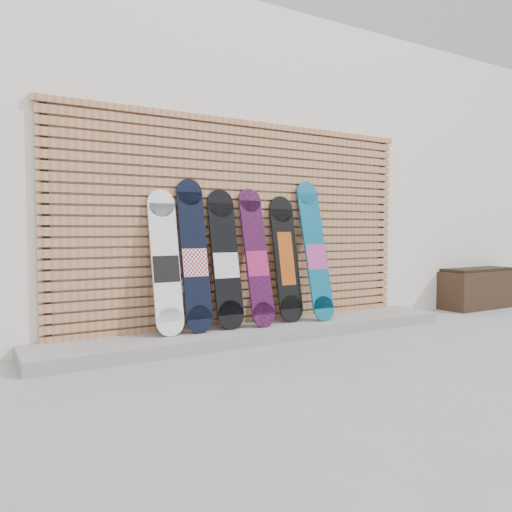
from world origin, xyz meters
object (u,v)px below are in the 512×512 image
object	(u,v)px
snowboard_2	(225,259)
snowboard_4	(286,259)
planter_box	(477,288)
snowboard_3	(257,258)
snowboard_5	(315,251)
snowboard_1	(194,256)
snowboard_0	(166,263)

from	to	relation	value
snowboard_2	snowboard_4	distance (m)	0.75
planter_box	snowboard_3	size ratio (longest dim) A/B	0.88
snowboard_5	snowboard_1	bearing A→B (deg)	178.05
planter_box	snowboard_5	distance (m)	3.05
snowboard_0	snowboard_1	world-z (taller)	snowboard_1
snowboard_3	snowboard_0	bearing A→B (deg)	177.71
planter_box	snowboard_0	bearing A→B (deg)	-179.77
snowboard_2	snowboard_5	distance (m)	1.11
snowboard_1	snowboard_3	distance (m)	0.70
snowboard_3	snowboard_5	bearing A→B (deg)	-1.36
snowboard_0	snowboard_3	bearing A→B (deg)	-2.29
planter_box	snowboard_5	size ratio (longest dim) A/B	0.82
snowboard_5	snowboard_2	bearing A→B (deg)	177.33
planter_box	snowboard_0	size ratio (longest dim) A/B	0.91
planter_box	snowboard_1	distance (m)	4.47
snowboard_1	planter_box	bearing A→B (deg)	0.35
snowboard_4	planter_box	bearing A→B (deg)	0.20
snowboard_1	snowboard_2	xyz separation A→B (m)	(0.34, 0.00, -0.04)
snowboard_1	snowboard_5	xyz separation A→B (m)	(1.45, -0.05, 0.02)
snowboard_1	snowboard_5	size ratio (longest dim) A/B	0.97
planter_box	snowboard_1	world-z (taller)	snowboard_1
snowboard_0	snowboard_2	bearing A→B (deg)	-0.52
snowboard_3	snowboard_5	distance (m)	0.76
snowboard_4	snowboard_3	bearing A→B (deg)	-173.42
snowboard_2	snowboard_3	xyz separation A→B (m)	(0.35, -0.03, 0.01)
snowboard_3	snowboard_5	world-z (taller)	snowboard_5
snowboard_2	snowboard_4	bearing A→B (deg)	0.99
snowboard_0	snowboard_5	distance (m)	1.75
planter_box	snowboard_0	distance (m)	4.76
snowboard_0	snowboard_2	size ratio (longest dim) A/B	0.98
planter_box	snowboard_2	distance (m)	4.13
planter_box	snowboard_4	distance (m)	3.38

